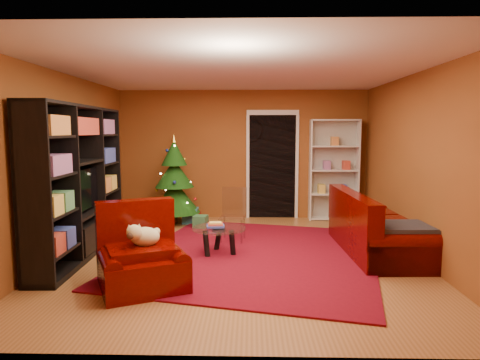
{
  "coord_description": "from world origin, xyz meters",
  "views": [
    {
      "loc": [
        0.16,
        -5.97,
        1.79
      ],
      "look_at": [
        0.0,
        0.4,
        1.05
      ],
      "focal_mm": 32.0,
      "sensor_mm": 36.0,
      "label": 1
    }
  ],
  "objects_px": {
    "gift_box_red": "(195,217)",
    "dog": "(145,237)",
    "rug": "(256,254)",
    "white_bookshelf": "(334,170)",
    "christmas_tree": "(175,180)",
    "gift_box_teal": "(190,216)",
    "coffee_table": "(219,241)",
    "media_unit": "(79,182)",
    "gift_box_green": "(201,222)",
    "acrylic_chair": "(233,218)",
    "sofa": "(378,222)",
    "armchair": "(142,254)"
  },
  "relations": [
    {
      "from": "gift_box_red",
      "to": "dog",
      "type": "height_order",
      "value": "dog"
    },
    {
      "from": "rug",
      "to": "white_bookshelf",
      "type": "relative_size",
      "value": 1.88
    },
    {
      "from": "christmas_tree",
      "to": "dog",
      "type": "height_order",
      "value": "christmas_tree"
    },
    {
      "from": "gift_box_teal",
      "to": "coffee_table",
      "type": "bearing_deg",
      "value": -71.36
    },
    {
      "from": "rug",
      "to": "dog",
      "type": "relative_size",
      "value": 9.66
    },
    {
      "from": "rug",
      "to": "media_unit",
      "type": "xyz_separation_m",
      "value": [
        -2.51,
        -0.06,
        1.06
      ]
    },
    {
      "from": "gift_box_green",
      "to": "gift_box_red",
      "type": "relative_size",
      "value": 1.16
    },
    {
      "from": "white_bookshelf",
      "to": "acrylic_chair",
      "type": "xyz_separation_m",
      "value": [
        -1.94,
        -1.79,
        -0.61
      ]
    },
    {
      "from": "gift_box_teal",
      "to": "acrylic_chair",
      "type": "xyz_separation_m",
      "value": [
        0.88,
        -1.39,
        0.25
      ]
    },
    {
      "from": "gift_box_red",
      "to": "acrylic_chair",
      "type": "distance_m",
      "value": 1.7
    },
    {
      "from": "rug",
      "to": "white_bookshelf",
      "type": "xyz_separation_m",
      "value": [
        1.58,
        2.52,
        0.99
      ]
    },
    {
      "from": "gift_box_green",
      "to": "white_bookshelf",
      "type": "relative_size",
      "value": 0.12
    },
    {
      "from": "media_unit",
      "to": "white_bookshelf",
      "type": "height_order",
      "value": "media_unit"
    },
    {
      "from": "rug",
      "to": "sofa",
      "type": "distance_m",
      "value": 1.85
    },
    {
      "from": "gift_box_green",
      "to": "sofa",
      "type": "relative_size",
      "value": 0.11
    },
    {
      "from": "media_unit",
      "to": "gift_box_teal",
      "type": "bearing_deg",
      "value": 58.31
    },
    {
      "from": "gift_box_teal",
      "to": "coffee_table",
      "type": "height_order",
      "value": "coffee_table"
    },
    {
      "from": "christmas_tree",
      "to": "white_bookshelf",
      "type": "height_order",
      "value": "white_bookshelf"
    },
    {
      "from": "armchair",
      "to": "acrylic_chair",
      "type": "distance_m",
      "value": 2.27
    },
    {
      "from": "gift_box_red",
      "to": "acrylic_chair",
      "type": "xyz_separation_m",
      "value": [
        0.81,
        -1.47,
        0.29
      ]
    },
    {
      "from": "gift_box_red",
      "to": "white_bookshelf",
      "type": "xyz_separation_m",
      "value": [
        2.76,
        0.32,
        0.9
      ]
    },
    {
      "from": "gift_box_red",
      "to": "armchair",
      "type": "bearing_deg",
      "value": -92.16
    },
    {
      "from": "gift_box_green",
      "to": "gift_box_teal",
      "type": "bearing_deg",
      "value": 118.84
    },
    {
      "from": "media_unit",
      "to": "gift_box_red",
      "type": "relative_size",
      "value": 13.48
    },
    {
      "from": "dog",
      "to": "sofa",
      "type": "bearing_deg",
      "value": -0.17
    },
    {
      "from": "rug",
      "to": "gift_box_teal",
      "type": "xyz_separation_m",
      "value": [
        -1.24,
        2.12,
        0.14
      ]
    },
    {
      "from": "white_bookshelf",
      "to": "dog",
      "type": "relative_size",
      "value": 5.15
    },
    {
      "from": "rug",
      "to": "gift_box_teal",
      "type": "height_order",
      "value": "gift_box_teal"
    },
    {
      "from": "white_bookshelf",
      "to": "coffee_table",
      "type": "distance_m",
      "value": 3.39
    },
    {
      "from": "dog",
      "to": "acrylic_chair",
      "type": "distance_m",
      "value": 2.2
    },
    {
      "from": "dog",
      "to": "acrylic_chair",
      "type": "relative_size",
      "value": 0.51
    },
    {
      "from": "sofa",
      "to": "gift_box_green",
      "type": "bearing_deg",
      "value": 59.4
    },
    {
      "from": "gift_box_red",
      "to": "armchair",
      "type": "height_order",
      "value": "armchair"
    },
    {
      "from": "christmas_tree",
      "to": "sofa",
      "type": "distance_m",
      "value": 3.87
    },
    {
      "from": "christmas_tree",
      "to": "gift_box_teal",
      "type": "bearing_deg",
      "value": 3.95
    },
    {
      "from": "sofa",
      "to": "coffee_table",
      "type": "bearing_deg",
      "value": 91.72
    },
    {
      "from": "coffee_table",
      "to": "acrylic_chair",
      "type": "height_order",
      "value": "acrylic_chair"
    },
    {
      "from": "gift_box_teal",
      "to": "white_bookshelf",
      "type": "xyz_separation_m",
      "value": [
        2.83,
        0.4,
        0.85
      ]
    },
    {
      "from": "sofa",
      "to": "acrylic_chair",
      "type": "height_order",
      "value": "sofa"
    },
    {
      "from": "coffee_table",
      "to": "sofa",
      "type": "bearing_deg",
      "value": 3.89
    },
    {
      "from": "gift_box_green",
      "to": "sofa",
      "type": "bearing_deg",
      "value": -28.42
    },
    {
      "from": "armchair",
      "to": "acrylic_chair",
      "type": "bearing_deg",
      "value": 40.25
    },
    {
      "from": "christmas_tree",
      "to": "gift_box_red",
      "type": "relative_size",
      "value": 8.4
    },
    {
      "from": "christmas_tree",
      "to": "white_bookshelf",
      "type": "xyz_separation_m",
      "value": [
        3.12,
        0.42,
        0.16
      ]
    },
    {
      "from": "media_unit",
      "to": "gift_box_red",
      "type": "height_order",
      "value": "media_unit"
    },
    {
      "from": "gift_box_teal",
      "to": "gift_box_green",
      "type": "height_order",
      "value": "gift_box_teal"
    },
    {
      "from": "gift_box_green",
      "to": "armchair",
      "type": "relative_size",
      "value": 0.24
    },
    {
      "from": "gift_box_red",
      "to": "sofa",
      "type": "xyz_separation_m",
      "value": [
        2.96,
        -2.04,
        0.35
      ]
    },
    {
      "from": "acrylic_chair",
      "to": "rug",
      "type": "bearing_deg",
      "value": -57.19
    },
    {
      "from": "rug",
      "to": "acrylic_chair",
      "type": "bearing_deg",
      "value": 116.24
    }
  ]
}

